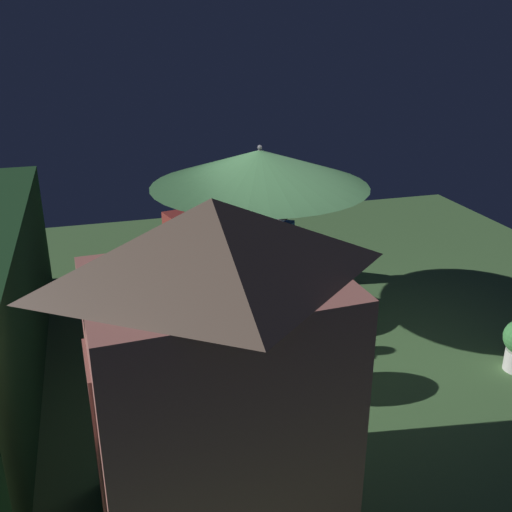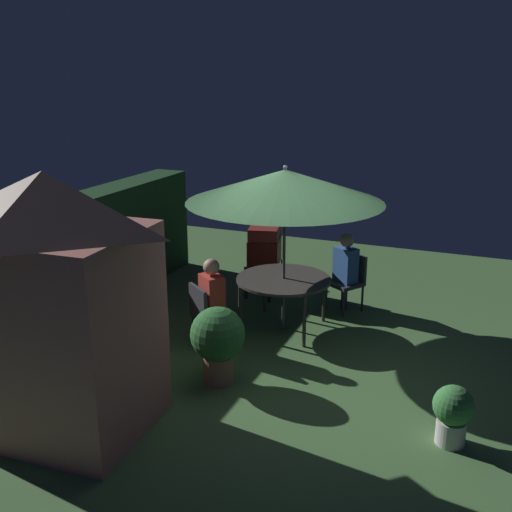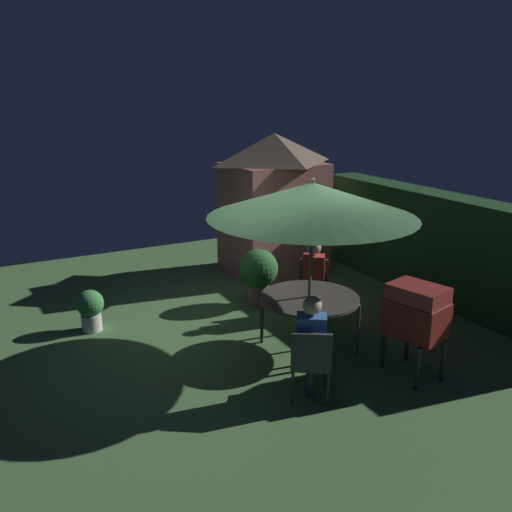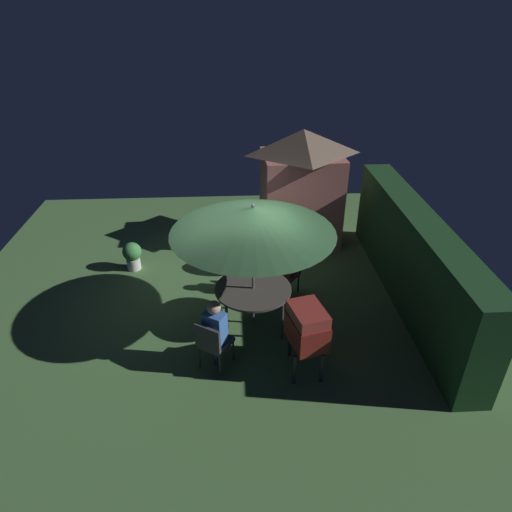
{
  "view_description": "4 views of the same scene",
  "coord_description": "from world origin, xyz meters",
  "px_view_note": "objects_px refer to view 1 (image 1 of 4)",
  "views": [
    {
      "loc": [
        -6.31,
        2.44,
        3.81
      ],
      "look_at": [
        0.17,
        0.57,
        1.13
      ],
      "focal_mm": 41.15,
      "sensor_mm": 36.0,
      "label": 1
    },
    {
      "loc": [
        -7.11,
        -2.35,
        3.64
      ],
      "look_at": [
        -0.02,
        0.57,
        1.28
      ],
      "focal_mm": 42.19,
      "sensor_mm": 36.0,
      "label": 2
    },
    {
      "loc": [
        6.28,
        -3.45,
        3.44
      ],
      "look_at": [
        -0.03,
        -0.1,
        1.27
      ],
      "focal_mm": 37.4,
      "sensor_mm": 36.0,
      "label": 3
    },
    {
      "loc": [
        7.19,
        0.08,
        5.3
      ],
      "look_at": [
        0.15,
        0.47,
        1.17
      ],
      "focal_mm": 31.44,
      "sensor_mm": 36.0,
      "label": 4
    }
  ],
  "objects_px": {
    "person_in_blue": "(282,237)",
    "chair_far_side": "(283,251)",
    "potted_plant_by_shed": "(291,350)",
    "garden_shed": "(216,373)",
    "patio_umbrella": "(260,168)",
    "chair_near_shed": "(223,326)",
    "patio_table": "(259,271)",
    "bbq_grill": "(186,238)",
    "person_in_red": "(225,303)"
  },
  "relations": [
    {
      "from": "person_in_red",
      "to": "person_in_blue",
      "type": "relative_size",
      "value": 1.0
    },
    {
      "from": "garden_shed",
      "to": "patio_umbrella",
      "type": "xyz_separation_m",
      "value": [
        3.25,
        -1.3,
        0.73
      ]
    },
    {
      "from": "person_in_red",
      "to": "garden_shed",
      "type": "bearing_deg",
      "value": 165.43
    },
    {
      "from": "garden_shed",
      "to": "patio_umbrella",
      "type": "bearing_deg",
      "value": -21.72
    },
    {
      "from": "person_in_red",
      "to": "person_in_blue",
      "type": "height_order",
      "value": "same"
    },
    {
      "from": "garden_shed",
      "to": "person_in_blue",
      "type": "distance_m",
      "value": 4.74
    },
    {
      "from": "chair_far_side",
      "to": "person_in_red",
      "type": "distance_m",
      "value": 2.48
    },
    {
      "from": "garden_shed",
      "to": "patio_table",
      "type": "height_order",
      "value": "garden_shed"
    },
    {
      "from": "patio_table",
      "to": "potted_plant_by_shed",
      "type": "xyz_separation_m",
      "value": [
        -1.81,
        0.18,
        -0.16
      ]
    },
    {
      "from": "garden_shed",
      "to": "patio_umbrella",
      "type": "distance_m",
      "value": 3.58
    },
    {
      "from": "bbq_grill",
      "to": "person_in_red",
      "type": "height_order",
      "value": "person_in_red"
    },
    {
      "from": "chair_near_shed",
      "to": "chair_far_side",
      "type": "height_order",
      "value": "same"
    },
    {
      "from": "patio_table",
      "to": "person_in_blue",
      "type": "bearing_deg",
      "value": -32.52
    },
    {
      "from": "chair_far_side",
      "to": "person_in_blue",
      "type": "distance_m",
      "value": 0.28
    },
    {
      "from": "chair_near_shed",
      "to": "person_in_red",
      "type": "distance_m",
      "value": 0.28
    },
    {
      "from": "potted_plant_by_shed",
      "to": "bbq_grill",
      "type": "bearing_deg",
      "value": 11.1
    },
    {
      "from": "chair_near_shed",
      "to": "garden_shed",
      "type": "bearing_deg",
      "value": 166.22
    },
    {
      "from": "garden_shed",
      "to": "person_in_red",
      "type": "bearing_deg",
      "value": -14.57
    },
    {
      "from": "garden_shed",
      "to": "chair_far_side",
      "type": "distance_m",
      "value": 4.87
    },
    {
      "from": "patio_table",
      "to": "chair_far_side",
      "type": "height_order",
      "value": "chair_far_side"
    },
    {
      "from": "patio_umbrella",
      "to": "chair_far_side",
      "type": "height_order",
      "value": "patio_umbrella"
    },
    {
      "from": "bbq_grill",
      "to": "person_in_red",
      "type": "distance_m",
      "value": 2.15
    },
    {
      "from": "patio_umbrella",
      "to": "potted_plant_by_shed",
      "type": "bearing_deg",
      "value": 174.26
    },
    {
      "from": "patio_umbrella",
      "to": "chair_near_shed",
      "type": "height_order",
      "value": "patio_umbrella"
    },
    {
      "from": "potted_plant_by_shed",
      "to": "patio_table",
      "type": "bearing_deg",
      "value": -5.74
    },
    {
      "from": "potted_plant_by_shed",
      "to": "person_in_blue",
      "type": "relative_size",
      "value": 0.77
    },
    {
      "from": "patio_umbrella",
      "to": "person_in_blue",
      "type": "xyz_separation_m",
      "value": [
        1.03,
        -0.66,
        -1.34
      ]
    },
    {
      "from": "patio_table",
      "to": "chair_near_shed",
      "type": "relative_size",
      "value": 1.52
    },
    {
      "from": "patio_table",
      "to": "bbq_grill",
      "type": "height_order",
      "value": "bbq_grill"
    },
    {
      "from": "garden_shed",
      "to": "bbq_grill",
      "type": "xyz_separation_m",
      "value": [
        4.46,
        -0.52,
        -0.55
      ]
    },
    {
      "from": "potted_plant_by_shed",
      "to": "person_in_red",
      "type": "xyz_separation_m",
      "value": [
        0.88,
        0.51,
        0.21
      ]
    },
    {
      "from": "person_in_red",
      "to": "person_in_blue",
      "type": "distance_m",
      "value": 2.38
    },
    {
      "from": "person_in_red",
      "to": "patio_umbrella",
      "type": "bearing_deg",
      "value": -36.65
    },
    {
      "from": "person_in_blue",
      "to": "chair_far_side",
      "type": "bearing_deg",
      "value": -32.52
    },
    {
      "from": "garden_shed",
      "to": "potted_plant_by_shed",
      "type": "bearing_deg",
      "value": -37.7
    },
    {
      "from": "patio_umbrella",
      "to": "chair_near_shed",
      "type": "distance_m",
      "value": 2.03
    },
    {
      "from": "person_in_blue",
      "to": "patio_umbrella",
      "type": "bearing_deg",
      "value": 147.48
    },
    {
      "from": "chair_near_shed",
      "to": "chair_far_side",
      "type": "distance_m",
      "value": 2.55
    },
    {
      "from": "garden_shed",
      "to": "potted_plant_by_shed",
      "type": "relative_size",
      "value": 2.83
    },
    {
      "from": "bbq_grill",
      "to": "person_in_red",
      "type": "relative_size",
      "value": 0.95
    },
    {
      "from": "bbq_grill",
      "to": "chair_near_shed",
      "type": "height_order",
      "value": "bbq_grill"
    },
    {
      "from": "patio_table",
      "to": "person_in_red",
      "type": "distance_m",
      "value": 1.16
    },
    {
      "from": "patio_umbrella",
      "to": "bbq_grill",
      "type": "distance_m",
      "value": 1.93
    },
    {
      "from": "chair_near_shed",
      "to": "person_in_blue",
      "type": "bearing_deg",
      "value": -34.61
    },
    {
      "from": "potted_plant_by_shed",
      "to": "garden_shed",
      "type": "bearing_deg",
      "value": 142.3
    },
    {
      "from": "patio_umbrella",
      "to": "potted_plant_by_shed",
      "type": "distance_m",
      "value": 2.39
    },
    {
      "from": "patio_umbrella",
      "to": "person_in_blue",
      "type": "relative_size",
      "value": 2.2
    },
    {
      "from": "bbq_grill",
      "to": "patio_umbrella",
      "type": "bearing_deg",
      "value": -147.42
    },
    {
      "from": "patio_table",
      "to": "patio_umbrella",
      "type": "distance_m",
      "value": 1.4
    },
    {
      "from": "patio_umbrella",
      "to": "person_in_red",
      "type": "xyz_separation_m",
      "value": [
        -0.93,
        0.69,
        -1.34
      ]
    }
  ]
}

